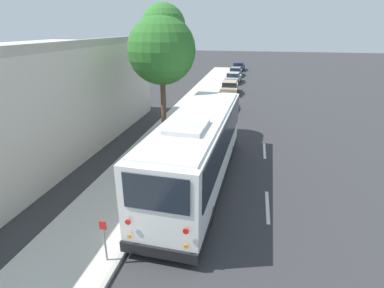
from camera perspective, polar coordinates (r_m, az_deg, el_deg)
ground_plane at (r=15.12m, az=1.92°, el=-5.26°), size 160.00×160.00×0.00m
sidewalk_slab at (r=15.84m, az=-9.18°, el=-3.94°), size 80.00×3.14×0.15m
curb_strip at (r=15.37m, az=-3.43°, el=-4.51°), size 80.00×0.14×0.15m
shuttle_bus at (r=13.24m, az=1.15°, el=-0.43°), size 10.78×2.95×3.46m
parked_sedan_maroon at (r=26.17m, az=5.65°, el=7.70°), size 4.23×1.99×1.31m
parked_sedan_tan at (r=33.14m, az=7.15°, el=10.58°), size 4.29×1.90×1.33m
parked_sedan_silver at (r=39.92m, az=7.87°, el=12.37°), size 4.28×1.96×1.30m
parked_sedan_gray at (r=45.55m, az=8.28°, el=13.43°), size 4.74×1.79×1.26m
parked_sedan_navy at (r=51.68m, az=8.84°, el=14.35°), size 4.52×1.92×1.27m
street_tree at (r=18.19m, az=-5.74°, el=18.19°), size 3.94×3.94×7.94m
sign_post_near at (r=9.69m, az=-16.30°, el=-17.24°), size 0.06×0.22×1.40m
sign_post_far at (r=10.66m, az=-13.06°, el=-13.68°), size 0.06×0.06×1.22m
building_backdrop at (r=19.24m, az=-30.99°, el=6.72°), size 20.45×8.58×6.18m
lane_stripe_mid at (r=12.76m, az=14.18°, el=-11.46°), size 2.40×0.14×0.01m
lane_stripe_ahead at (r=18.10m, az=13.64°, el=-1.20°), size 2.40×0.14×0.01m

